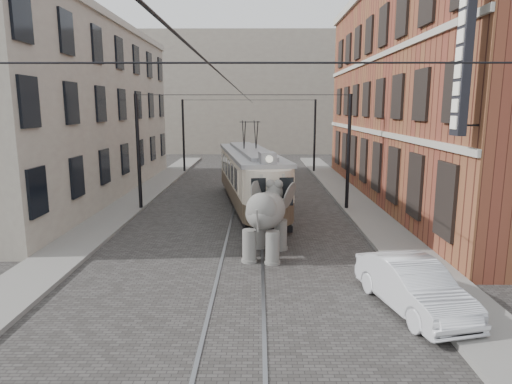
{
  "coord_description": "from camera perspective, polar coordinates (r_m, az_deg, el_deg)",
  "views": [
    {
      "loc": [
        0.58,
        -16.84,
        5.29
      ],
      "look_at": [
        0.49,
        0.09,
        2.1
      ],
      "focal_mm": 31.29,
      "sensor_mm": 36.0,
      "label": 1
    }
  ],
  "objects": [
    {
      "name": "catenary",
      "position": [
        21.97,
        -1.72,
        4.68
      ],
      "size": [
        11.0,
        30.2,
        6.0
      ],
      "primitive_type": null,
      "color": "black",
      "rests_on": "ground"
    },
    {
      "name": "tram_rails",
      "position": [
        17.66,
        -1.59,
        -6.73
      ],
      "size": [
        1.54,
        80.0,
        0.02
      ],
      "primitive_type": null,
      "color": "slate",
      "rests_on": "ground"
    },
    {
      "name": "sidewalk_left",
      "position": [
        19.0,
        -21.7,
        -6.04
      ],
      "size": [
        2.0,
        60.0,
        0.15
      ],
      "primitive_type": "cube",
      "color": "slate",
      "rests_on": "ground"
    },
    {
      "name": "stucco_building",
      "position": [
        29.23,
        -23.34,
        9.24
      ],
      "size": [
        7.0,
        24.0,
        10.0
      ],
      "primitive_type": "cube",
      "color": "gray",
      "rests_on": "ground"
    },
    {
      "name": "parked_car",
      "position": [
        12.73,
        19.45,
        -11.22
      ],
      "size": [
        2.34,
        4.31,
        1.35
      ],
      "primitive_type": "imported",
      "rotation": [
        0.0,
        0.0,
        0.23
      ],
      "color": "silver",
      "rests_on": "ground"
    },
    {
      "name": "ground",
      "position": [
        17.66,
        -1.59,
        -6.77
      ],
      "size": [
        120.0,
        120.0,
        0.0
      ],
      "primitive_type": "plane",
      "color": "#3F3C3A"
    },
    {
      "name": "tram",
      "position": [
        24.02,
        -0.76,
        3.54
      ],
      "size": [
        4.23,
        11.87,
        4.62
      ],
      "primitive_type": null,
      "rotation": [
        0.0,
        0.0,
        0.16
      ],
      "color": "beige",
      "rests_on": "ground"
    },
    {
      "name": "brick_building",
      "position": [
        27.87,
        22.74,
        11.32
      ],
      "size": [
        8.0,
        26.0,
        12.0
      ],
      "primitive_type": "cube",
      "color": "brown",
      "rests_on": "ground"
    },
    {
      "name": "distant_block",
      "position": [
        56.87,
        -0.27,
        12.39
      ],
      "size": [
        28.0,
        10.0,
        14.0
      ],
      "primitive_type": "cube",
      "color": "gray",
      "rests_on": "ground"
    },
    {
      "name": "sidewalk_right",
      "position": [
        18.44,
        17.5,
        -6.27
      ],
      "size": [
        2.0,
        60.0,
        0.15
      ],
      "primitive_type": "cube",
      "color": "slate",
      "rests_on": "ground"
    },
    {
      "name": "elephant",
      "position": [
        16.09,
        1.25,
        -3.74
      ],
      "size": [
        3.19,
        4.61,
        2.57
      ],
      "primitive_type": null,
      "rotation": [
        0.0,
        0.0,
        -0.22
      ],
      "color": "slate",
      "rests_on": "ground"
    }
  ]
}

